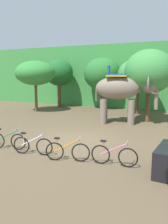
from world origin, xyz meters
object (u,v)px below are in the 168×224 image
at_px(bike_pink, 114,155).
at_px(bike_green, 8,140).
at_px(tree_far_left, 35,73).
at_px(tree_left, 59,73).
at_px(elephant, 123,90).
at_px(tree_center, 149,72).
at_px(tree_center_right, 102,74).
at_px(bike_white, 33,145).
at_px(tree_center_left, 138,74).
at_px(bike_orange, 67,151).

bearing_deg(bike_pink, bike_green, -177.74).
bearing_deg(tree_far_left, tree_left, 84.63).
bearing_deg(bike_pink, elephant, 103.89).
distance_m(tree_far_left, elephant, 8.46).
distance_m(tree_far_left, tree_center, 9.64).
distance_m(tree_center_right, bike_pink, 14.19).
distance_m(tree_center_right, tree_center, 6.64).
distance_m(tree_far_left, bike_pink, 13.69).
xyz_separation_m(tree_left, tree_center_right, (4.32, 0.60, -0.13)).
bearing_deg(bike_white, tree_center_right, 98.68).
xyz_separation_m(bike_green, bike_pink, (4.81, 0.19, 0.00)).
height_order(tree_center_left, bike_white, tree_center_left).
distance_m(tree_center_right, bike_orange, 13.94).
relative_size(tree_far_left, bike_orange, 2.65).
distance_m(tree_left, tree_center_right, 4.36).
bearing_deg(bike_green, elephant, 67.80).
relative_size(tree_center_right, bike_orange, 2.88).
relative_size(tree_center_left, bike_orange, 2.73).
height_order(bike_green, bike_white, same).
xyz_separation_m(tree_center_right, bike_green, (0.56, -13.01, -2.85)).
bearing_deg(elephant, bike_orange, -89.55).
bearing_deg(tree_center, bike_orange, -98.73).
bearing_deg(tree_center_right, bike_pink, -67.28).
xyz_separation_m(tree_center_left, tree_center, (1.32, -2.79, 0.19)).
distance_m(tree_left, bike_pink, 15.88).
bearing_deg(tree_center_right, bike_green, -87.52).
bearing_deg(tree_center_left, bike_pink, -81.43).
bearing_deg(tree_center, bike_green, -117.13).
bearing_deg(tree_center_left, bike_green, -105.23).
relative_size(tree_far_left, tree_left, 0.93).
relative_size(tree_far_left, tree_center_left, 0.97).
height_order(tree_center, bike_white, tree_center).
distance_m(elephant, bike_orange, 7.75).
distance_m(tree_center_left, bike_pink, 11.71).
height_order(tree_center_left, elephant, tree_center_left).
relative_size(tree_center, elephant, 1.15).
height_order(tree_left, bike_pink, tree_left).
relative_size(tree_center_right, tree_center, 0.97).
height_order(tree_center_left, tree_center, tree_center).
height_order(tree_center_right, elephant, tree_center_right).
height_order(tree_far_left, bike_green, tree_far_left).
height_order(tree_center_right, tree_center, tree_center).
relative_size(tree_left, tree_center, 0.96).
bearing_deg(bike_white, elephant, 78.10).
xyz_separation_m(tree_center_left, bike_orange, (-0.03, -11.57, -2.82)).
bearing_deg(bike_white, tree_center_left, 81.75).
distance_m(bike_orange, bike_pink, 1.76).
height_order(tree_left, tree_center, tree_center).
relative_size(tree_center_right, bike_green, 2.84).
height_order(tree_left, bike_white, tree_left).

